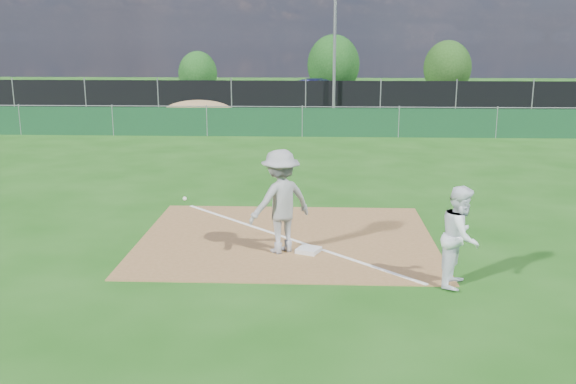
{
  "coord_description": "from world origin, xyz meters",
  "views": [
    {
      "loc": [
        0.58,
        -11.63,
        4.06
      ],
      "look_at": [
        0.03,
        1.0,
        1.0
      ],
      "focal_mm": 40.0,
      "sensor_mm": 36.0,
      "label": 1
    }
  ],
  "objects_px": {
    "first_base": "(309,250)",
    "car_mid": "(321,93)",
    "runner": "(461,236)",
    "tree_right": "(447,68)",
    "tree_left": "(198,74)",
    "car_left": "(227,95)",
    "car_right": "(417,95)",
    "play_at_first": "(281,201)",
    "tree_mid": "(333,65)",
    "light_pole": "(335,38)"
  },
  "relations": [
    {
      "from": "light_pole",
      "to": "play_at_first",
      "type": "bearing_deg",
      "value": -94.01
    },
    {
      "from": "tree_left",
      "to": "tree_right",
      "type": "xyz_separation_m",
      "value": [
        17.19,
        1.17,
        0.37
      ]
    },
    {
      "from": "car_mid",
      "to": "tree_left",
      "type": "height_order",
      "value": "tree_left"
    },
    {
      "from": "car_mid",
      "to": "tree_left",
      "type": "distance_m",
      "value": 10.42
    },
    {
      "from": "runner",
      "to": "tree_left",
      "type": "xyz_separation_m",
      "value": [
        -10.57,
        34.11,
        0.76
      ]
    },
    {
      "from": "runner",
      "to": "tree_right",
      "type": "bearing_deg",
      "value": 11.81
    },
    {
      "from": "car_right",
      "to": "tree_mid",
      "type": "distance_m",
      "value": 7.33
    },
    {
      "from": "runner",
      "to": "car_mid",
      "type": "height_order",
      "value": "runner"
    },
    {
      "from": "car_mid",
      "to": "tree_mid",
      "type": "xyz_separation_m",
      "value": [
        0.89,
        6.85,
        1.35
      ]
    },
    {
      "from": "runner",
      "to": "tree_left",
      "type": "height_order",
      "value": "tree_left"
    },
    {
      "from": "runner",
      "to": "play_at_first",
      "type": "bearing_deg",
      "value": 85.63
    },
    {
      "from": "car_right",
      "to": "car_left",
      "type": "bearing_deg",
      "value": 75.85
    },
    {
      "from": "runner",
      "to": "car_right",
      "type": "xyz_separation_m",
      "value": [
        3.81,
        29.83,
        -0.25
      ]
    },
    {
      "from": "tree_mid",
      "to": "first_base",
      "type": "bearing_deg",
      "value": -92.18
    },
    {
      "from": "play_at_first",
      "to": "car_mid",
      "type": "bearing_deg",
      "value": 88.0
    },
    {
      "from": "first_base",
      "to": "car_mid",
      "type": "height_order",
      "value": "car_mid"
    },
    {
      "from": "car_mid",
      "to": "car_left",
      "type": "bearing_deg",
      "value": 100.69
    },
    {
      "from": "play_at_first",
      "to": "tree_right",
      "type": "relative_size",
      "value": 0.68
    },
    {
      "from": "car_left",
      "to": "play_at_first",
      "type": "bearing_deg",
      "value": -147.97
    },
    {
      "from": "first_base",
      "to": "tree_right",
      "type": "xyz_separation_m",
      "value": [
        9.15,
        33.76,
        1.93
      ]
    },
    {
      "from": "tree_mid",
      "to": "tree_right",
      "type": "bearing_deg",
      "value": 2.9
    },
    {
      "from": "car_mid",
      "to": "tree_right",
      "type": "relative_size",
      "value": 1.3
    },
    {
      "from": "car_left",
      "to": "light_pole",
      "type": "bearing_deg",
      "value": -99.73
    },
    {
      "from": "car_left",
      "to": "tree_left",
      "type": "height_order",
      "value": "tree_left"
    },
    {
      "from": "tree_right",
      "to": "runner",
      "type": "bearing_deg",
      "value": -100.62
    },
    {
      "from": "car_left",
      "to": "car_right",
      "type": "height_order",
      "value": "car_left"
    },
    {
      "from": "light_pole",
      "to": "first_base",
      "type": "distance_m",
      "value": 22.93
    },
    {
      "from": "play_at_first",
      "to": "tree_left",
      "type": "bearing_deg",
      "value": 102.97
    },
    {
      "from": "runner",
      "to": "light_pole",
      "type": "bearing_deg",
      "value": 25.98
    },
    {
      "from": "light_pole",
      "to": "car_right",
      "type": "relative_size",
      "value": 1.96
    },
    {
      "from": "runner",
      "to": "tree_mid",
      "type": "distance_m",
      "value": 34.93
    },
    {
      "from": "tree_left",
      "to": "tree_mid",
      "type": "relative_size",
      "value": 0.74
    },
    {
      "from": "play_at_first",
      "to": "car_mid",
      "type": "distance_m",
      "value": 26.5
    },
    {
      "from": "first_base",
      "to": "tree_left",
      "type": "xyz_separation_m",
      "value": [
        -8.04,
        32.59,
        1.55
      ]
    },
    {
      "from": "play_at_first",
      "to": "car_left",
      "type": "relative_size",
      "value": 0.64
    },
    {
      "from": "car_right",
      "to": "tree_mid",
      "type": "height_order",
      "value": "tree_mid"
    },
    {
      "from": "car_left",
      "to": "car_right",
      "type": "bearing_deg",
      "value": -58.79
    },
    {
      "from": "light_pole",
      "to": "tree_mid",
      "type": "bearing_deg",
      "value": 88.77
    },
    {
      "from": "tree_left",
      "to": "car_right",
      "type": "bearing_deg",
      "value": -16.6
    },
    {
      "from": "play_at_first",
      "to": "tree_mid",
      "type": "distance_m",
      "value": 33.4
    },
    {
      "from": "first_base",
      "to": "car_left",
      "type": "relative_size",
      "value": 0.1
    },
    {
      "from": "play_at_first",
      "to": "car_right",
      "type": "relative_size",
      "value": 0.64
    },
    {
      "from": "car_left",
      "to": "tree_right",
      "type": "distance_m",
      "value": 16.17
    },
    {
      "from": "first_base",
      "to": "car_right",
      "type": "bearing_deg",
      "value": 77.38
    },
    {
      "from": "light_pole",
      "to": "tree_right",
      "type": "height_order",
      "value": "light_pole"
    },
    {
      "from": "runner",
      "to": "first_base",
      "type": "bearing_deg",
      "value": 81.45
    },
    {
      "from": "car_right",
      "to": "tree_left",
      "type": "relative_size",
      "value": 1.3
    },
    {
      "from": "play_at_first",
      "to": "car_left",
      "type": "height_order",
      "value": "play_at_first"
    },
    {
      "from": "play_at_first",
      "to": "tree_right",
      "type": "bearing_deg",
      "value": 73.97
    },
    {
      "from": "car_left",
      "to": "car_mid",
      "type": "height_order",
      "value": "car_mid"
    }
  ]
}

